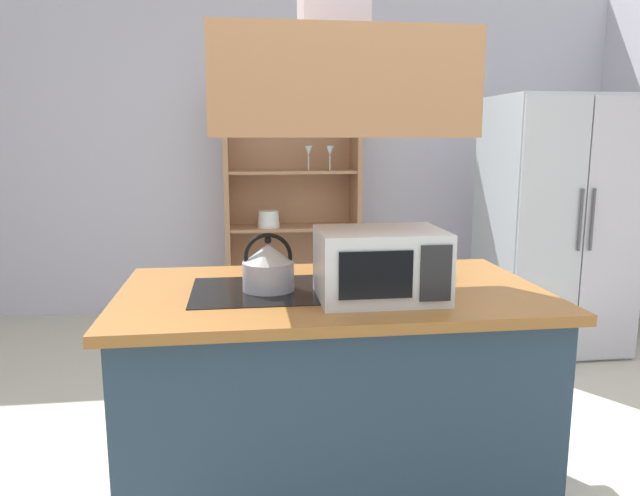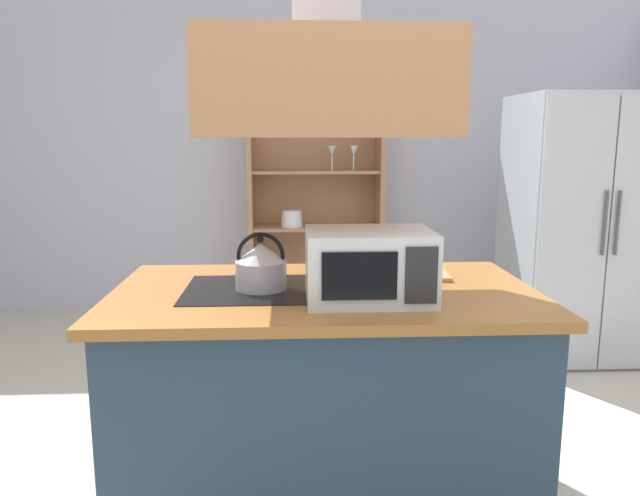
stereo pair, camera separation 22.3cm
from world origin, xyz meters
The scene contains 9 objects.
wall_back centered at (0.00, 3.00, 1.35)m, with size 6.00×0.12×2.70m, color silver.
kitchen_island centered at (0.04, 0.05, 0.45)m, with size 1.67×0.97×0.90m.
range_hood centered at (0.04, 0.05, 1.78)m, with size 0.90×0.70×1.21m.
refrigerator centered at (1.88, 1.68, 0.89)m, with size 0.90×0.78×1.77m.
dish_cabinet centered at (0.12, 2.78, 0.82)m, with size 1.12×0.40×1.87m.
kettle centered at (-0.21, 0.05, 1.00)m, with size 0.20×0.20×0.23m.
cutting_board centered at (0.42, 0.25, 0.91)m, with size 0.34×0.24×0.02m, color #A87F4E.
microwave centered at (0.20, -0.12, 1.03)m, with size 0.46×0.35×0.26m.
wine_glass_on_counter centered at (0.11, 0.16, 1.05)m, with size 0.08×0.08×0.21m.
Camera 1 is at (-0.31, -2.24, 1.49)m, focal length 33.71 mm.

